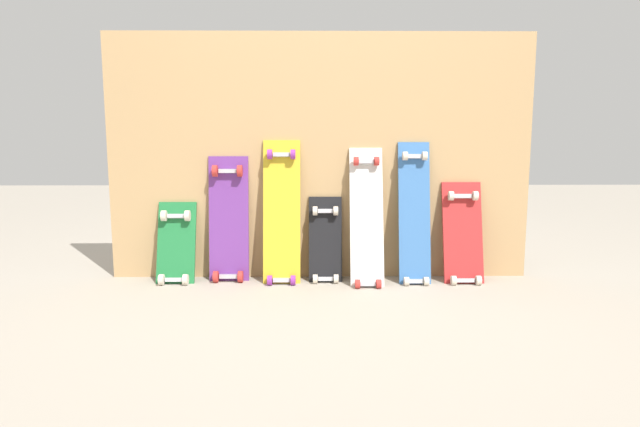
% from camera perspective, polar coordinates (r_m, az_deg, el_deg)
% --- Properties ---
extents(ground_plane, '(12.00, 12.00, 0.00)m').
position_cam_1_polar(ground_plane, '(3.45, -0.01, -6.72)').
color(ground_plane, '#A89E8E').
extents(plywood_wall_panel, '(2.58, 0.04, 1.49)m').
position_cam_1_polar(plywood_wall_panel, '(3.40, -0.03, 5.80)').
color(plywood_wall_panel, tan).
rests_on(plywood_wall_panel, ground).
extents(skateboard_green, '(0.23, 0.22, 0.54)m').
position_cam_1_polar(skateboard_green, '(3.45, -14.62, -3.45)').
color(skateboard_green, '#1E7238').
rests_on(skateboard_green, ground).
extents(skateboard_purple, '(0.24, 0.16, 0.81)m').
position_cam_1_polar(skateboard_purple, '(3.40, -9.39, -1.04)').
color(skateboard_purple, '#6B338C').
rests_on(skateboard_purple, ground).
extents(skateboard_yellow, '(0.22, 0.22, 0.92)m').
position_cam_1_polar(skateboard_yellow, '(3.33, -3.97, -0.39)').
color(skateboard_yellow, gold).
rests_on(skateboard_yellow, ground).
extents(skateboard_black, '(0.20, 0.19, 0.58)m').
position_cam_1_polar(skateboard_black, '(3.37, 0.56, -3.25)').
color(skateboard_black, black).
rests_on(skateboard_black, ground).
extents(skateboard_white, '(0.20, 0.30, 0.88)m').
position_cam_1_polar(skateboard_white, '(3.30, 4.83, -0.92)').
color(skateboard_white, silver).
rests_on(skateboard_white, ground).
extents(skateboard_blue, '(0.19, 0.24, 0.91)m').
position_cam_1_polar(skateboard_blue, '(3.37, 9.71, -0.52)').
color(skateboard_blue, '#386BAD').
rests_on(skateboard_blue, ground).
extents(skateboard_red, '(0.24, 0.23, 0.67)m').
position_cam_1_polar(skateboard_red, '(3.45, 14.52, -2.48)').
color(skateboard_red, '#B22626').
rests_on(skateboard_red, ground).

